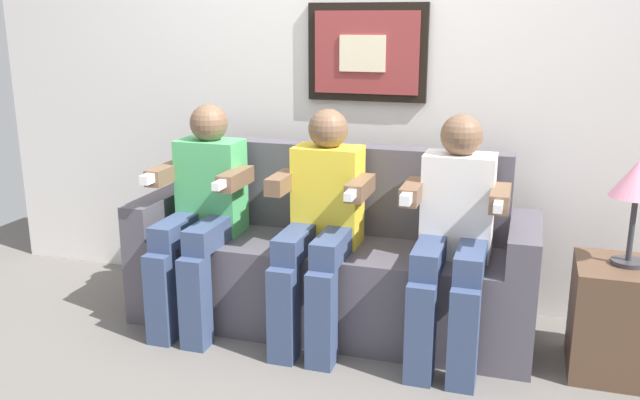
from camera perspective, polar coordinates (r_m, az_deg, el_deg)
name	(u,v)px	position (r m, az deg, el deg)	size (l,w,h in m)	color
ground_plane	(311,350)	(3.29, -0.80, -12.52)	(5.72, 5.72, 0.00)	#66605B
back_wall_assembly	(355,61)	(3.66, 2.95, 11.54)	(4.40, 0.10, 2.60)	silver
couch	(330,265)	(3.45, 0.87, -5.51)	(2.00, 0.58, 0.90)	#514C56
person_on_left	(201,208)	(3.43, -9.93, -0.68)	(0.46, 0.56, 1.11)	#4CB266
person_in_middle	(321,219)	(3.20, 0.06, -1.60)	(0.46, 0.56, 1.11)	yellow
person_on_right	(454,231)	(3.08, 11.17, -2.54)	(0.46, 0.56, 1.11)	white
side_table_right	(619,319)	(3.28, 23.83, -9.14)	(0.40, 0.40, 0.50)	brown
table_lamp	(638,183)	(3.11, 25.11, 1.28)	(0.22, 0.22, 0.46)	#333338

